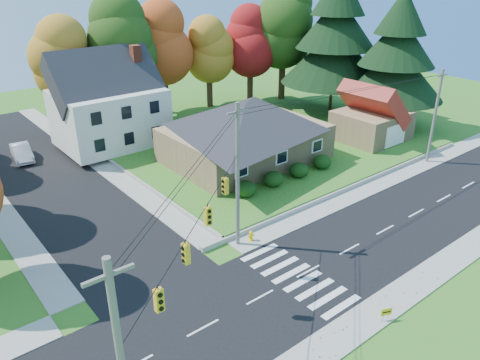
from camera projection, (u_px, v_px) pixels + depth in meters
The scene contains 22 objects.
ground at pixel (308, 271), 29.25m from camera, with size 120.00×120.00×0.00m, color #3D7923.
road_main at pixel (308, 271), 29.25m from camera, with size 90.00×8.00×0.02m, color black.
road_cross at pixel (42, 173), 43.08m from camera, with size 8.00×44.00×0.02m, color black.
sidewalk_north at pixel (256, 238), 32.77m from camera, with size 90.00×2.00×0.08m, color #9C9A90.
sidewalk_south at pixel (375, 313), 25.70m from camera, with size 90.00×2.00×0.08m, color #9C9A90.
lawn at pixel (251, 136), 51.39m from camera, with size 30.00×30.00×0.50m, color #3D7923.
ranch_house at pixel (245, 131), 43.74m from camera, with size 14.60×10.60×5.40m.
colonial_house at pixel (109, 105), 47.14m from camera, with size 10.40×8.40×9.60m.
garage at pixel (372, 117), 49.04m from camera, with size 7.30×6.30×4.60m.
hedge_row at pixel (286, 174), 39.97m from camera, with size 10.70×1.70×1.27m.
traffic_infrastructure at pixel (295, 191), 27.96m from camera, with size 38.10×10.66×10.00m.
tree_lot_0 at pixel (62, 61), 48.66m from camera, with size 6.72×6.72×12.51m.
tree_lot_1 at pixel (118, 44), 50.81m from camera, with size 7.84×7.84×14.60m.
tree_lot_2 at pixel (162, 43), 55.21m from camera, with size 7.28×7.28×13.56m.
tree_lot_3 at pixel (209, 50), 58.46m from camera, with size 6.16×6.16×11.47m.
tree_lot_4 at pixel (250, 41), 60.89m from camera, with size 6.72×6.72×12.51m.
tree_lot_5 at pixel (284, 25), 60.93m from camera, with size 8.40×8.40×15.64m.
conifer_east_a at pixel (336, 38), 56.21m from camera, with size 12.80×12.80×16.96m.
conifer_east_b at pixel (397, 56), 51.59m from camera, with size 11.20×11.20×14.84m.
white_car at pixel (22, 152), 45.62m from camera, with size 1.61×4.61×1.52m, color #B4B2BE.
fire_hydrant at pixel (251, 236), 32.28m from camera, with size 0.46×0.36×0.81m.
yard_sign at pixel (386, 312), 24.97m from camera, with size 0.61×0.28×0.81m.
Camera 1 is at (-18.46, -16.12, 17.50)m, focal length 35.00 mm.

